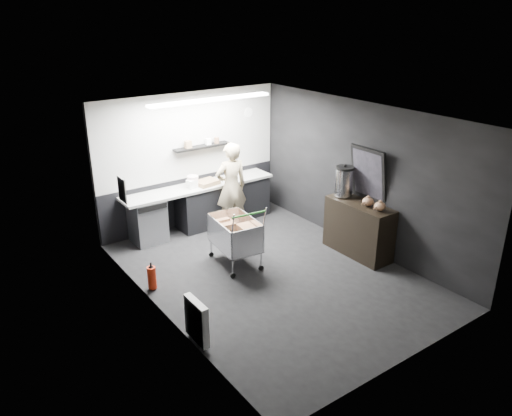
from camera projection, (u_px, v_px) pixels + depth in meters
floor at (272, 274)px, 8.43m from camera, size 5.50×5.50×0.00m
ceiling at (274, 115)px, 7.42m from camera, size 5.50×5.50×0.00m
wall_back at (190, 160)px, 10.01m from camera, size 5.50×0.00×5.50m
wall_front at (415, 268)px, 5.85m from camera, size 5.50×0.00×5.50m
wall_left at (158, 230)px, 6.85m from camera, size 0.00×5.50×5.50m
wall_right at (361, 177)px, 9.00m from camera, size 0.00×5.50×5.50m
kitchen_wall_panel at (190, 136)px, 9.80m from camera, size 3.95×0.02×1.70m
dado_panel at (193, 200)px, 10.31m from camera, size 3.95×0.02×1.00m
floating_shelf at (202, 147)px, 9.91m from camera, size 1.20×0.22×0.04m
wall_clock at (248, 112)px, 10.44m from camera, size 0.20×0.03×0.20m
poster at (122, 190)px, 7.77m from camera, size 0.02×0.30×0.40m
poster_red_band at (122, 185)px, 7.75m from camera, size 0.02×0.22×0.10m
radiator at (197, 321)px, 6.58m from camera, size 0.10×0.50×0.60m
ceiling_strip at (211, 100)px, 8.83m from camera, size 2.40×0.20×0.04m
prep_counter at (206, 205)px, 10.16m from camera, size 3.20×0.61×0.90m
person at (231, 187)px, 9.83m from camera, size 0.71×0.51×1.80m
shopping_cart at (235, 235)px, 8.59m from camera, size 0.73×1.09×1.14m
sideboard at (358, 221)px, 8.96m from camera, size 0.56×1.31×1.96m
fire_extinguisher at (152, 277)px, 7.90m from camera, size 0.14×0.14×0.46m
cardboard_box at (207, 183)px, 9.95m from camera, size 0.49×0.40×0.09m
pink_tub at (193, 181)px, 9.81m from camera, size 0.22×0.22×0.22m
white_container at (192, 184)px, 9.75m from camera, size 0.21×0.17×0.17m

